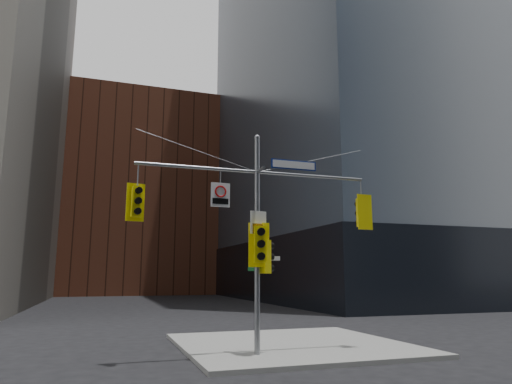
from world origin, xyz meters
TOP-DOWN VIEW (x-y plane):
  - ground at (0.00, 0.00)m, footprint 160.00×160.00m
  - sidewalk_corner at (2.00, 4.00)m, footprint 8.00×8.00m
  - podium_ne at (28.00, 32.00)m, footprint 36.40×36.40m
  - brick_midrise at (0.00, 58.00)m, footprint 26.00×20.00m
  - signal_assembly at (0.00, 1.99)m, footprint 8.00×0.80m
  - traffic_light_west_arm at (-3.87, 2.01)m, footprint 0.56×0.50m
  - traffic_light_east_arm at (3.96, 1.99)m, footprint 0.60×0.50m
  - traffic_light_pole_side at (0.32, 2.01)m, footprint 0.46×0.40m
  - traffic_light_pole_front at (0.00, 1.73)m, footprint 0.68×0.60m
  - street_sign_blade at (1.34, 2.00)m, footprint 1.67×0.06m
  - regulatory_sign_arm at (-1.26, 1.97)m, footprint 0.63×0.08m
  - regulatory_sign_pole at (0.00, 1.88)m, footprint 0.57×0.10m
  - street_blade_ew at (0.45, 2.00)m, footprint 0.71×0.09m
  - street_blade_ns at (0.00, 2.45)m, footprint 0.11×0.74m

SIDE VIEW (x-z plane):
  - ground at x=0.00m, z-range 0.00..0.00m
  - sidewalk_corner at x=2.00m, z-range 0.00..0.15m
  - street_blade_ns at x=0.00m, z-range 2.73..2.88m
  - podium_ne at x=28.00m, z-range 0.00..6.00m
  - street_blade_ew at x=0.45m, z-range 3.07..3.21m
  - traffic_light_pole_side at x=0.32m, z-range 2.64..3.73m
  - traffic_light_pole_front at x=0.00m, z-range 2.85..4.28m
  - regulatory_sign_pole at x=0.00m, z-range 3.89..4.64m
  - signal_assembly at x=0.00m, z-range 0.77..8.07m
  - traffic_light_west_arm at x=-3.87m, z-range 4.21..5.39m
  - traffic_light_east_arm at x=3.96m, z-range 4.17..5.43m
  - regulatory_sign_arm at x=-1.26m, z-range 4.78..5.57m
  - street_sign_blade at x=1.34m, z-range 6.19..6.51m
  - brick_midrise at x=0.00m, z-range 0.00..28.00m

